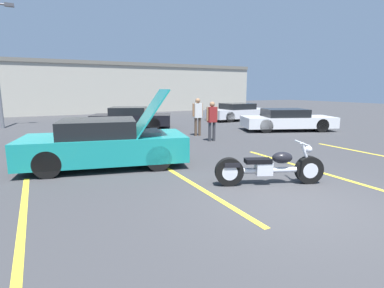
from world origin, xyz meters
TOP-DOWN VIEW (x-y plane):
  - ground_plane at (0.00, 0.00)m, footprint 80.00×80.00m
  - parking_stripe_foreground at (-4.50, 1.79)m, footprint 0.12×4.68m
  - parking_stripe_middle at (-1.15, 1.79)m, footprint 0.12×4.68m
  - parking_stripe_back at (2.20, 1.79)m, footprint 0.12×4.68m
  - parking_stripe_far at (5.56, 1.79)m, footprint 0.12×4.68m
  - far_building at (0.00, 24.48)m, footprint 32.00×4.20m
  - motorcycle at (0.35, 1.13)m, footprint 2.34×1.14m
  - show_car_hood_open at (-2.54, 4.45)m, footprint 4.61×2.78m
  - parked_car_mid_left_row at (0.38, 12.25)m, footprint 4.55×3.32m
  - parked_car_mid_right_row at (7.22, 7.56)m, footprint 4.91×3.35m
  - parked_car_right_row at (8.04, 12.86)m, footprint 4.30×1.99m
  - spectator_near_motorcycle at (2.13, 6.58)m, footprint 0.52×0.21m
  - spectator_by_show_car at (2.30, 8.11)m, footprint 0.52×0.22m

SIDE VIEW (x-z plane):
  - ground_plane at x=0.00m, z-range 0.00..0.00m
  - parking_stripe_foreground at x=-4.50m, z-range 0.00..0.01m
  - parking_stripe_middle at x=-1.15m, z-range 0.00..0.01m
  - parking_stripe_back at x=2.20m, z-range 0.00..0.01m
  - parking_stripe_far at x=5.56m, z-range 0.00..0.01m
  - motorcycle at x=0.35m, z-range -0.09..0.86m
  - parked_car_mid_right_row at x=7.22m, z-range -0.01..1.09m
  - parked_car_mid_left_row at x=0.38m, z-range -0.02..1.11m
  - parked_car_right_row at x=8.04m, z-range -0.01..1.13m
  - show_car_hood_open at x=-2.54m, z-range -0.41..1.69m
  - spectator_near_motorcycle at x=2.13m, z-range 0.14..1.75m
  - spectator_by_show_car at x=2.30m, z-range 0.16..1.86m
  - far_building at x=0.00m, z-range 0.14..4.54m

